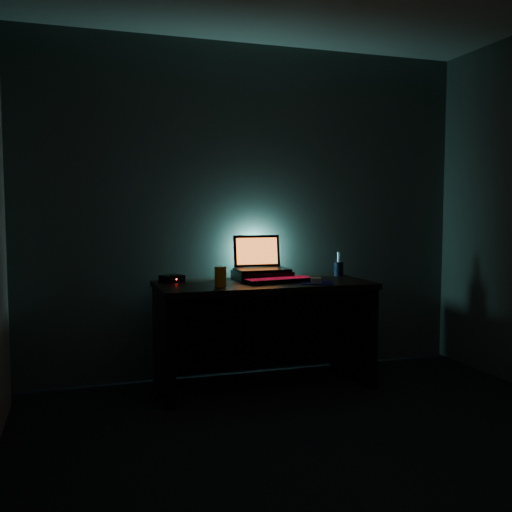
{
  "coord_description": "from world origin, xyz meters",
  "views": [
    {
      "loc": [
        -1.26,
        -2.17,
        1.25
      ],
      "look_at": [
        -0.07,
        1.57,
        0.94
      ],
      "focal_mm": 40.0,
      "sensor_mm": 36.0,
      "label": 1
    }
  ],
  "objects": [
    {
      "name": "room",
      "position": [
        0.0,
        0.0,
        1.25
      ],
      "size": [
        3.5,
        4.0,
        2.5
      ],
      "color": "black",
      "rests_on": "ground"
    },
    {
      "name": "desk",
      "position": [
        0.0,
        1.67,
        0.49
      ],
      "size": [
        1.5,
        0.7,
        0.75
      ],
      "color": "black",
      "rests_on": "ground"
    },
    {
      "name": "riser",
      "position": [
        0.05,
        1.79,
        0.78
      ],
      "size": [
        0.4,
        0.3,
        0.06
      ],
      "primitive_type": "cube",
      "rotation": [
        0.0,
        0.0,
        -0.01
      ],
      "color": "black",
      "rests_on": "desk"
    },
    {
      "name": "laptop",
      "position": [
        0.05,
        1.84,
        0.87
      ],
      "size": [
        0.38,
        0.29,
        0.26
      ],
      "rotation": [
        0.0,
        0.0,
        -0.01
      ],
      "color": "black",
      "rests_on": "riser"
    },
    {
      "name": "keyboard",
      "position": [
        0.09,
        1.56,
        0.76
      ],
      "size": [
        0.52,
        0.24,
        0.03
      ],
      "rotation": [
        0.0,
        0.0,
        0.16
      ],
      "color": "black",
      "rests_on": "desk"
    },
    {
      "name": "mousepad",
      "position": [
        0.33,
        1.44,
        0.75
      ],
      "size": [
        0.27,
        0.26,
        0.0
      ],
      "primitive_type": "cube",
      "rotation": [
        0.0,
        0.0,
        -0.34
      ],
      "color": "#0D105E",
      "rests_on": "desk"
    },
    {
      "name": "mouse",
      "position": [
        0.33,
        1.44,
        0.77
      ],
      "size": [
        0.1,
        0.13,
        0.03
      ],
      "primitive_type": "cube",
      "rotation": [
        0.0,
        0.0,
        -0.34
      ],
      "color": "#9E9FA4",
      "rests_on": "mousepad"
    },
    {
      "name": "pen_cup",
      "position": [
        0.68,
        1.81,
        0.8
      ],
      "size": [
        0.09,
        0.09,
        0.1
      ],
      "primitive_type": "cylinder",
      "rotation": [
        0.0,
        0.0,
        0.2
      ],
      "color": "black",
      "rests_on": "desk"
    },
    {
      "name": "juice_glass",
      "position": [
        -0.35,
        1.47,
        0.82
      ],
      "size": [
        0.1,
        0.1,
        0.13
      ],
      "primitive_type": "cylinder",
      "rotation": [
        0.0,
        0.0,
        -0.32
      ],
      "color": "orange",
      "rests_on": "desk"
    },
    {
      "name": "router",
      "position": [
        -0.62,
        1.81,
        0.77
      ],
      "size": [
        0.18,
        0.17,
        0.05
      ],
      "rotation": [
        0.0,
        0.0,
        0.38
      ],
      "color": "black",
      "rests_on": "desk"
    }
  ]
}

